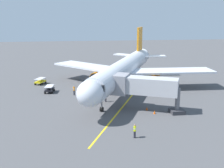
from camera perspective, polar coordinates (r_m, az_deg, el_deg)
ground_plane at (r=54.78m, az=0.84°, el=-1.07°), size 220.00×220.00×0.00m
apron_lead_in_line at (r=48.93m, az=3.69°, el=-2.92°), size 17.02×36.40×0.01m
airplane at (r=53.97m, az=2.52°, el=3.05°), size 31.84×37.96×11.50m
jet_bridge at (r=42.13m, az=5.84°, el=-0.43°), size 11.11×7.00×5.40m
ground_crew_marshaller at (r=33.28m, az=4.71°, el=-9.60°), size 0.41×0.47×1.71m
ground_crew_wing_walker at (r=50.99m, az=-7.84°, el=-1.30°), size 0.33×0.44×1.71m
ground_crew_loader at (r=46.58m, az=-1.31°, el=-2.63°), size 0.30×0.43×1.71m
baggage_cart_near_nose at (r=60.53m, az=-14.57°, el=0.57°), size 2.39×2.95×1.27m
baggage_cart_portside at (r=53.61m, az=-12.77°, el=-1.02°), size 1.88×2.78×1.27m
safety_cone_nose_right at (r=41.60m, az=8.77°, el=-5.74°), size 0.32×0.32×0.55m
safety_cone_wing_port at (r=43.02m, az=7.22°, el=-5.01°), size 0.32×0.32×0.55m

